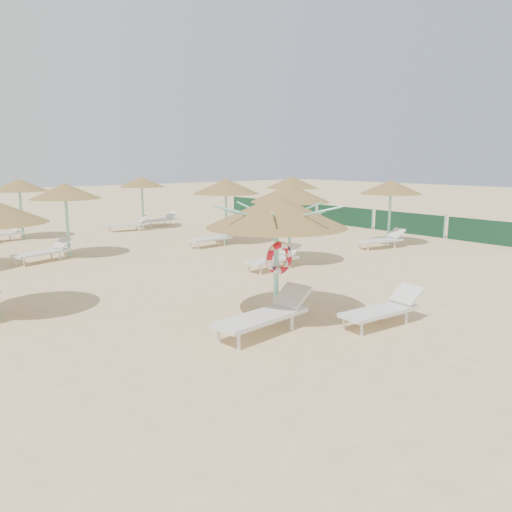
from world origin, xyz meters
TOP-DOWN VIEW (x-y plane):
  - ground at (0.00, 0.00)m, footprint 120.00×120.00m
  - main_palapa at (0.44, 0.17)m, footprint 3.05×3.05m
  - lounger_main_a at (-0.33, -0.41)m, footprint 2.36×0.95m
  - lounger_main_b at (1.95, -1.61)m, footprint 2.08×0.77m
  - palapa_field at (1.38, 11.16)m, footprint 19.38×18.86m
  - windbreak_fence at (14.00, 9.96)m, footprint 0.08×19.84m

SIDE VIEW (x-z plane):
  - ground at x=0.00m, z-range 0.00..0.00m
  - lounger_main_b at x=1.95m, z-range -0.02..0.73m
  - lounger_main_a at x=-0.33m, z-range -0.02..0.82m
  - windbreak_fence at x=14.00m, z-range -0.05..1.05m
  - palapa_field at x=1.38m, z-range 0.95..3.67m
  - main_palapa at x=0.44m, z-range 1.01..3.74m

